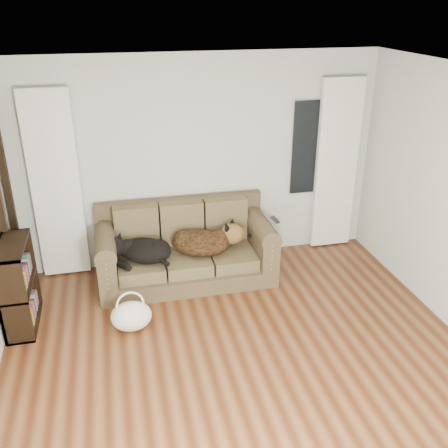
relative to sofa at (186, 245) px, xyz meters
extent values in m
plane|color=#441F0E|center=(0.27, -1.97, -0.45)|extent=(5.00, 5.00, 0.00)
plane|color=white|center=(0.27, -1.97, 2.15)|extent=(5.00, 5.00, 0.00)
cube|color=#B0B9AC|center=(0.27, 0.53, 0.85)|extent=(4.50, 0.04, 2.60)
cube|color=white|center=(-1.43, 0.45, 0.70)|extent=(0.55, 0.08, 2.25)
cube|color=white|center=(2.07, 0.45, 0.70)|extent=(0.55, 0.08, 2.25)
cube|color=black|center=(1.72, 0.50, 0.95)|extent=(0.50, 0.03, 1.20)
cube|color=black|center=(-1.93, 0.07, 0.60)|extent=(0.07, 0.60, 2.10)
cube|color=#3D3123|center=(0.00, 0.00, 0.00)|extent=(2.06, 0.89, 0.84)
ellipsoid|color=black|center=(-0.53, -0.08, 0.03)|extent=(0.77, 0.69, 0.27)
ellipsoid|color=black|center=(0.22, -0.05, 0.04)|extent=(0.86, 0.74, 0.32)
cube|color=black|center=(1.07, -0.13, 0.28)|extent=(0.07, 0.20, 0.02)
ellipsoid|color=beige|center=(-0.72, -0.90, -0.29)|extent=(0.48, 0.41, 0.31)
cube|color=black|center=(-1.82, -0.55, 0.05)|extent=(0.34, 0.76, 0.93)
camera|label=1|loc=(-0.75, -5.28, 2.71)|focal=40.00mm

